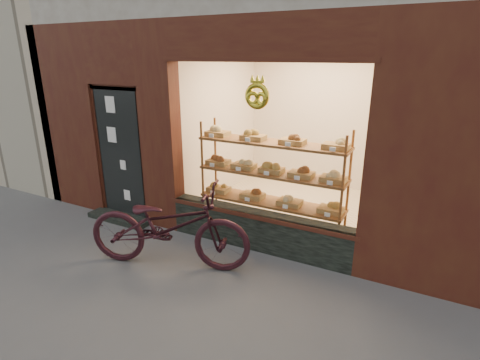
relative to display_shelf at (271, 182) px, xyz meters
The scene contains 3 objects.
ground 2.73m from the display_shelf, 100.01° to the right, with size 90.00×90.00×0.00m, color #545355.
display_shelf is the anchor object (origin of this frame).
bicycle 1.64m from the display_shelf, 120.72° to the right, with size 0.74×2.12×1.11m, color black.
Camera 1 is at (2.46, -2.25, 2.64)m, focal length 28.00 mm.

